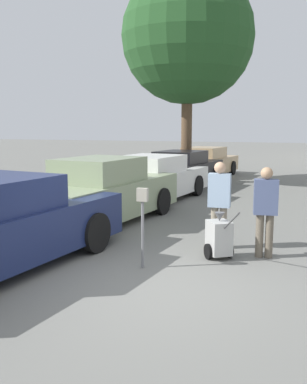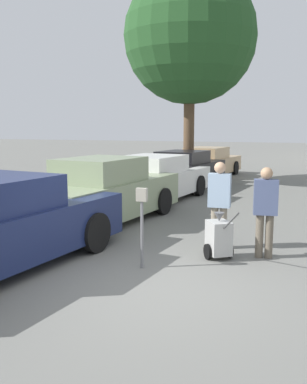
# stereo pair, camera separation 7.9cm
# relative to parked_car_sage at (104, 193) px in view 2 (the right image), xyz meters

# --- Properties ---
(ground_plane) EXTENTS (120.00, 120.00, 0.00)m
(ground_plane) POSITION_rel_parked_car_sage_xyz_m (2.56, -3.59, -0.74)
(ground_plane) COLOR slate
(parked_car_sage) EXTENTS (2.31, 5.00, 1.61)m
(parked_car_sage) POSITION_rel_parked_car_sage_xyz_m (0.00, 0.00, 0.00)
(parked_car_sage) COLOR gray
(parked_car_sage) RESTS_ON ground_plane
(parked_car_white) EXTENTS (2.44, 5.32, 1.45)m
(parked_car_white) POSITION_rel_parked_car_sage_xyz_m (-0.00, 3.36, -0.07)
(parked_car_white) COLOR silver
(parked_car_white) RESTS_ON ground_plane
(parked_car_black) EXTENTS (2.29, 4.80, 1.42)m
(parked_car_black) POSITION_rel_parked_car_sage_xyz_m (0.00, 6.65, -0.07)
(parked_car_black) COLOR black
(parked_car_black) RESTS_ON ground_plane
(parked_car_tan) EXTENTS (2.31, 5.07, 1.40)m
(parked_car_tan) POSITION_rel_parked_car_sage_xyz_m (-0.00, 10.38, -0.09)
(parked_car_tan) COLOR tan
(parked_car_tan) RESTS_ON ground_plane
(parking_meter) EXTENTS (0.18, 0.09, 1.36)m
(parking_meter) POSITION_rel_parked_car_sage_xyz_m (2.20, -2.86, 0.20)
(parking_meter) COLOR slate
(parking_meter) RESTS_ON ground_plane
(person_worker) EXTENTS (0.43, 0.25, 1.69)m
(person_worker) POSITION_rel_parked_car_sage_xyz_m (3.14, -1.24, 0.22)
(person_worker) COLOR gray
(person_worker) RESTS_ON ground_plane
(person_supervisor) EXTENTS (0.45, 0.29, 1.64)m
(person_supervisor) POSITION_rel_parked_car_sage_xyz_m (4.04, -1.54, 0.19)
(person_supervisor) COLOR #665B4C
(person_supervisor) RESTS_ON ground_plane
(equipment_cart) EXTENTS (0.74, 0.91, 1.00)m
(equipment_cart) POSITION_rel_parked_car_sage_xyz_m (3.29, -1.89, -0.36)
(equipment_cart) COLOR #B2B2AD
(equipment_cart) RESTS_ON ground_plane
(shade_tree) EXTENTS (5.31, 5.31, 8.54)m
(shade_tree) POSITION_rel_parked_car_sage_xyz_m (-0.19, 7.85, 5.13)
(shade_tree) COLOR brown
(shade_tree) RESTS_ON ground_plane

